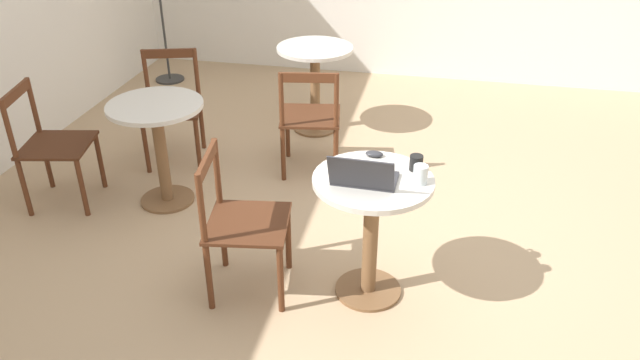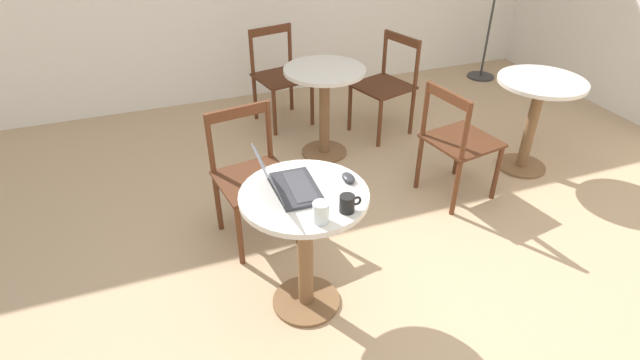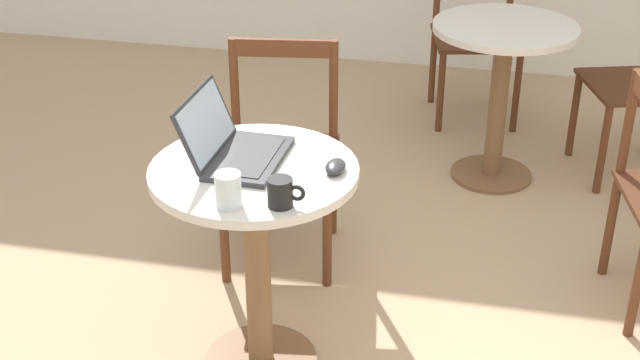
{
  "view_description": "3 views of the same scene",
  "coord_description": "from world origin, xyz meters",
  "px_view_note": "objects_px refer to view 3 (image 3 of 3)",
  "views": [
    {
      "loc": [
        -3.33,
        -0.12,
        2.36
      ],
      "look_at": [
        -0.3,
        0.53,
        0.6
      ],
      "focal_mm": 35.0,
      "sensor_mm": 36.0,
      "label": 1
    },
    {
      "loc": [
        -1.12,
        -1.72,
        2.14
      ],
      "look_at": [
        -0.28,
        0.53,
        0.58
      ],
      "focal_mm": 28.0,
      "sensor_mm": 36.0,
      "label": 2
    },
    {
      "loc": [
        0.23,
        -2.11,
        2.0
      ],
      "look_at": [
        -0.3,
        0.27,
        0.7
      ],
      "focal_mm": 50.0,
      "sensor_mm": 36.0,
      "label": 3
    }
  ],
  "objects_px": {
    "mug": "(281,193)",
    "cafe_table_far": "(502,69)",
    "chair_near_back": "(281,154)",
    "cafe_table_near": "(256,227)",
    "chair_far_back": "(475,36)",
    "drinking_glass": "(228,190)",
    "mouse": "(335,167)",
    "laptop": "(235,147)"
  },
  "relations": [
    {
      "from": "mug",
      "to": "cafe_table_far",
      "type": "bearing_deg",
      "value": 72.46
    },
    {
      "from": "cafe_table_far",
      "to": "chair_near_back",
      "type": "relative_size",
      "value": 0.88
    },
    {
      "from": "cafe_table_near",
      "to": "chair_far_back",
      "type": "relative_size",
      "value": 0.88
    },
    {
      "from": "drinking_glass",
      "to": "mug",
      "type": "bearing_deg",
      "value": 12.51
    },
    {
      "from": "mouse",
      "to": "mug",
      "type": "distance_m",
      "value": 0.26
    },
    {
      "from": "mouse",
      "to": "mug",
      "type": "height_order",
      "value": "mug"
    },
    {
      "from": "cafe_table_far",
      "to": "mouse",
      "type": "height_order",
      "value": "mouse"
    },
    {
      "from": "cafe_table_far",
      "to": "laptop",
      "type": "height_order",
      "value": "laptop"
    },
    {
      "from": "drinking_glass",
      "to": "mouse",
      "type": "bearing_deg",
      "value": 47.3
    },
    {
      "from": "chair_far_back",
      "to": "mouse",
      "type": "distance_m",
      "value": 2.32
    },
    {
      "from": "drinking_glass",
      "to": "cafe_table_near",
      "type": "bearing_deg",
      "value": 89.62
    },
    {
      "from": "cafe_table_far",
      "to": "drinking_glass",
      "type": "relative_size",
      "value": 7.44
    },
    {
      "from": "mouse",
      "to": "drinking_glass",
      "type": "relative_size",
      "value": 0.98
    },
    {
      "from": "cafe_table_far",
      "to": "chair_near_back",
      "type": "height_order",
      "value": "chair_near_back"
    },
    {
      "from": "cafe_table_near",
      "to": "cafe_table_far",
      "type": "xyz_separation_m",
      "value": [
        0.7,
        1.57,
        0.0
      ]
    },
    {
      "from": "laptop",
      "to": "cafe_table_far",
      "type": "bearing_deg",
      "value": 63.1
    },
    {
      "from": "cafe_table_far",
      "to": "mug",
      "type": "distance_m",
      "value": 1.88
    },
    {
      "from": "cafe_table_far",
      "to": "mug",
      "type": "bearing_deg",
      "value": -107.54
    },
    {
      "from": "chair_far_back",
      "to": "drinking_glass",
      "type": "distance_m",
      "value": 2.63
    },
    {
      "from": "chair_near_back",
      "to": "mouse",
      "type": "height_order",
      "value": "chair_near_back"
    },
    {
      "from": "chair_near_back",
      "to": "cafe_table_far",
      "type": "bearing_deg",
      "value": 46.34
    },
    {
      "from": "cafe_table_far",
      "to": "laptop",
      "type": "xyz_separation_m",
      "value": [
        -0.77,
        -1.53,
        0.25
      ]
    },
    {
      "from": "cafe_table_near",
      "to": "laptop",
      "type": "bearing_deg",
      "value": 149.55
    },
    {
      "from": "cafe_table_near",
      "to": "mug",
      "type": "xyz_separation_m",
      "value": [
        0.14,
        -0.21,
        0.25
      ]
    },
    {
      "from": "chair_far_back",
      "to": "mouse",
      "type": "relative_size",
      "value": 8.62
    },
    {
      "from": "cafe_table_near",
      "to": "cafe_table_far",
      "type": "distance_m",
      "value": 1.72
    },
    {
      "from": "cafe_table_near",
      "to": "drinking_glass",
      "type": "relative_size",
      "value": 7.44
    },
    {
      "from": "cafe_table_far",
      "to": "mug",
      "type": "height_order",
      "value": "mug"
    },
    {
      "from": "cafe_table_far",
      "to": "mouse",
      "type": "relative_size",
      "value": 7.56
    },
    {
      "from": "mug",
      "to": "mouse",
      "type": "bearing_deg",
      "value": 66.04
    },
    {
      "from": "laptop",
      "to": "mug",
      "type": "distance_m",
      "value": 0.33
    },
    {
      "from": "chair_far_back",
      "to": "mouse",
      "type": "xyz_separation_m",
      "value": [
        -0.3,
        -2.28,
        0.33
      ]
    },
    {
      "from": "chair_far_back",
      "to": "drinking_glass",
      "type": "relative_size",
      "value": 8.49
    },
    {
      "from": "laptop",
      "to": "chair_near_back",
      "type": "bearing_deg",
      "value": 93.19
    },
    {
      "from": "chair_near_back",
      "to": "mouse",
      "type": "bearing_deg",
      "value": -62.58
    },
    {
      "from": "chair_near_back",
      "to": "chair_far_back",
      "type": "distance_m",
      "value": 1.72
    },
    {
      "from": "laptop",
      "to": "mug",
      "type": "height_order",
      "value": "laptop"
    },
    {
      "from": "chair_near_back",
      "to": "laptop",
      "type": "bearing_deg",
      "value": -86.81
    },
    {
      "from": "cafe_table_near",
      "to": "chair_far_back",
      "type": "distance_m",
      "value": 2.38
    },
    {
      "from": "cafe_table_near",
      "to": "cafe_table_far",
      "type": "height_order",
      "value": "same"
    },
    {
      "from": "chair_near_back",
      "to": "mouse",
      "type": "relative_size",
      "value": 8.62
    },
    {
      "from": "chair_far_back",
      "to": "drinking_glass",
      "type": "bearing_deg",
      "value": -102.15
    }
  ]
}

